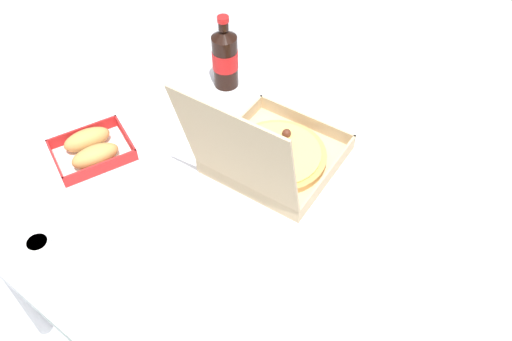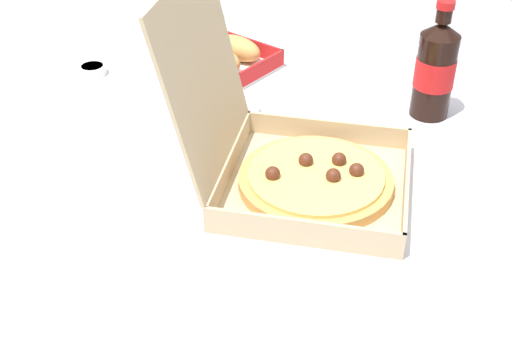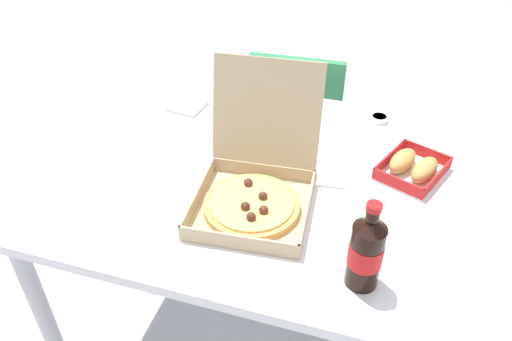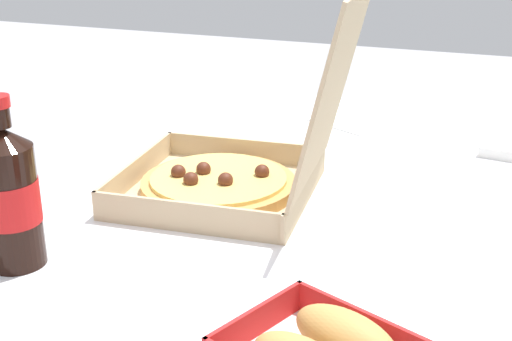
{
  "view_description": "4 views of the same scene",
  "coord_description": "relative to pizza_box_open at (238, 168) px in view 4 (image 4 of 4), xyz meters",
  "views": [
    {
      "loc": [
        -0.51,
        0.6,
        1.75
      ],
      "look_at": [
        0.02,
        -0.09,
        0.77
      ],
      "focal_mm": 37.5,
      "sensor_mm": 36.0,
      "label": 1
    },
    {
      "loc": [
        -0.86,
        -0.33,
        1.39
      ],
      "look_at": [
        0.0,
        -0.07,
        0.76
      ],
      "focal_mm": 47.37,
      "sensor_mm": 36.0,
      "label": 2
    },
    {
      "loc": [
        0.3,
        -1.08,
        1.6
      ],
      "look_at": [
        -0.01,
        -0.09,
        0.81
      ],
      "focal_mm": 35.06,
      "sensor_mm": 36.0,
      "label": 3
    },
    {
      "loc": [
        0.93,
        0.24,
        1.18
      ],
      "look_at": [
        -0.02,
        -0.11,
        0.78
      ],
      "focal_mm": 48.19,
      "sensor_mm": 36.0,
      "label": 4
    }
  ],
  "objects": [
    {
      "name": "dining_table",
      "position": [
        -0.0,
        0.14,
        -0.12
      ],
      "size": [
        1.27,
        0.93,
        0.75
      ],
      "color": "white",
      "rests_on": "ground_plane"
    },
    {
      "name": "cola_bottle",
      "position": [
        0.3,
        -0.19,
        0.05
      ],
      "size": [
        0.07,
        0.07,
        0.22
      ],
      "color": "black",
      "rests_on": "dining_table"
    },
    {
      "name": "paper_menu",
      "position": [
        -0.49,
        0.1,
        -0.05
      ],
      "size": [
        0.26,
        0.23,
        0.0
      ],
      "primitive_type": "cube",
      "rotation": [
        0.0,
        0.0,
        -0.47
      ],
      "color": "white",
      "rests_on": "dining_table"
    },
    {
      "name": "pizza_box_open",
      "position": [
        0.0,
        0.0,
        0.0
      ],
      "size": [
        0.32,
        0.38,
        0.33
      ],
      "color": "tan",
      "rests_on": "dining_table"
    }
  ]
}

